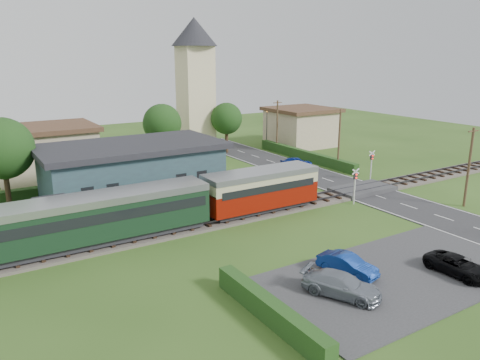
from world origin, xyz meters
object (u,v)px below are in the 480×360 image
house_east (301,126)px  car_park_dark (458,266)px  car_park_blue (347,265)px  car_park_silver (341,285)px  equipment_hut (53,216)px  church_tower (195,76)px  crossing_signal_far (372,161)px  crossing_signal_near (355,181)px  house_west (45,150)px  station_building (132,172)px  pedestrian_far (92,215)px  pedestrian_near (233,192)px  train (48,226)px  car_on_road (296,162)px

house_east → car_park_dark: house_east is taller
car_park_blue → car_park_silver: (-2.13, -1.72, 0.03)m
house_east → car_park_blue: house_east is taller
equipment_hut → car_park_blue: (13.91, -15.52, -1.05)m
church_tower → crossing_signal_far: church_tower is taller
house_east → crossing_signal_near: bearing=-119.1°
car_park_blue → car_park_dark: (5.71, -3.55, -0.06)m
house_west → house_east: (35.00, -1.00, 0.00)m
station_building → house_west: bearing=109.6°
house_west → pedestrian_far: (-0.17, -19.54, -1.59)m
crossing_signal_near → pedestrian_near: 10.89m
equipment_hut → house_east: 42.41m
church_tower → car_park_silver: bearing=-105.7°
train → house_west: bearing=80.5°
car_park_blue → car_on_road: bearing=43.2°
equipment_hut → house_west: size_ratio=0.24×
equipment_hut → house_west: (3.00, 19.80, 1.04)m
house_east → crossing_signal_far: (-6.40, -19.61, -0.66)m
equipment_hut → pedestrian_far: bearing=5.2°
equipment_hut → crossing_signal_far: 31.61m
train → car_on_road: (29.36, 11.02, -1.48)m
house_east → pedestrian_near: house_east is taller
house_west → car_park_dark: size_ratio=2.69×
station_building → equipment_hut: bearing=-144.1°
car_park_blue → pedestrian_near: (0.97, 15.14, 0.56)m
house_east → crossing_signal_far: house_east is taller
car_park_dark → pedestrian_near: 19.28m
station_building → car_park_dark: size_ratio=3.98×
station_building → church_tower: 23.89m
house_east → crossing_signal_near: (-13.60, -24.41, -0.66)m
equipment_hut → car_park_silver: equipment_hut is taller
house_east → pedestrian_far: 39.79m
car_on_road → car_park_dark: bearing=-174.8°
equipment_hut → crossing_signal_far: crossing_signal_far is taller
equipment_hut → car_park_dark: (19.62, -19.07, -1.11)m
crossing_signal_far → house_west: bearing=144.2°
crossing_signal_far → car_park_dark: (-11.98, -18.26, -1.50)m
crossing_signal_near → pedestrian_far: size_ratio=2.17×
car_on_road → pedestrian_far: 26.76m
station_building → pedestrian_far: 7.72m
car_park_blue → car_park_silver: size_ratio=0.85×
church_tower → car_park_blue: bearing=-103.3°
church_tower → train: bearing=-132.5°
house_east → car_park_dark: size_ratio=2.19×
train → car_on_road: 31.39m
car_on_road → car_park_blue: (-14.59, -23.34, 0.00)m
station_building → pedestrian_far: bearing=-133.0°
train → station_building: bearing=45.5°
car_park_blue → car_park_dark: 6.72m
station_building → crossing_signal_far: bearing=-15.6°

